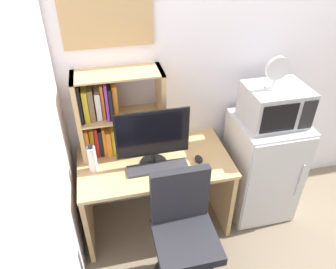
# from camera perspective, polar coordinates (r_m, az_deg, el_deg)

# --- Properties ---
(wall_back) EXTENTS (6.40, 0.04, 2.60)m
(wall_back) POSITION_cam_1_polar(r_m,az_deg,el_deg) (2.99, 23.09, 12.40)
(wall_back) COLOR silver
(wall_back) RESTS_ON ground_plane
(desk) EXTENTS (1.18, 0.65, 0.72)m
(desk) POSITION_cam_1_polar(r_m,az_deg,el_deg) (2.65, -2.29, -8.29)
(desk) COLOR tan
(desk) RESTS_ON ground_plane
(hutch_bookshelf) EXTENTS (0.65, 0.25, 0.67)m
(hutch_bookshelf) POSITION_cam_1_polar(r_m,az_deg,el_deg) (2.46, -10.58, 3.54)
(hutch_bookshelf) COLOR tan
(hutch_bookshelf) RESTS_ON desk
(monitor) EXTENTS (0.54, 0.21, 0.47)m
(monitor) POSITION_cam_1_polar(r_m,az_deg,el_deg) (2.31, -2.74, -0.40)
(monitor) COLOR black
(monitor) RESTS_ON desk
(keyboard) EXTENTS (0.46, 0.12, 0.02)m
(keyboard) POSITION_cam_1_polar(r_m,az_deg,el_deg) (2.42, -1.87, -5.94)
(keyboard) COLOR #333338
(keyboard) RESTS_ON desk
(computer_mouse) EXTENTS (0.06, 0.09, 0.03)m
(computer_mouse) POSITION_cam_1_polar(r_m,az_deg,el_deg) (2.49, 5.48, -4.33)
(computer_mouse) COLOR black
(computer_mouse) RESTS_ON desk
(water_bottle) EXTENTS (0.06, 0.06, 0.23)m
(water_bottle) POSITION_cam_1_polar(r_m,az_deg,el_deg) (2.41, -13.30, -4.22)
(water_bottle) COLOR silver
(water_bottle) RESTS_ON desk
(mini_fridge) EXTENTS (0.54, 0.55, 0.95)m
(mini_fridge) POSITION_cam_1_polar(r_m,az_deg,el_deg) (2.94, 16.26, -5.52)
(mini_fridge) COLOR silver
(mini_fridge) RESTS_ON ground_plane
(microwave) EXTENTS (0.46, 0.38, 0.29)m
(microwave) POSITION_cam_1_polar(r_m,az_deg,el_deg) (2.59, 18.45, 5.02)
(microwave) COLOR #ADADB2
(microwave) RESTS_ON mini_fridge
(desk_fan) EXTENTS (0.18, 0.11, 0.25)m
(desk_fan) POSITION_cam_1_polar(r_m,az_deg,el_deg) (2.44, 18.75, 10.58)
(desk_fan) COLOR silver
(desk_fan) RESTS_ON microwave
(desk_chair) EXTENTS (0.49, 0.49, 0.95)m
(desk_chair) POSITION_cam_1_polar(r_m,az_deg,el_deg) (2.37, 2.78, -18.12)
(desk_chair) COLOR black
(desk_chair) RESTS_ON ground_plane
(wall_corkboard) EXTENTS (0.62, 0.02, 0.49)m
(wall_corkboard) POSITION_cam_1_polar(r_m,az_deg,el_deg) (2.28, -10.92, 20.87)
(wall_corkboard) COLOR tan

